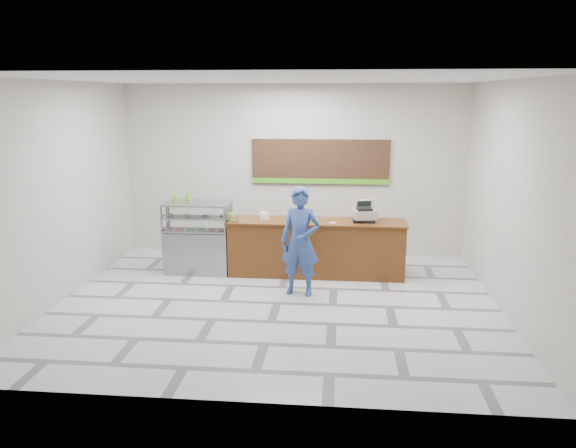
# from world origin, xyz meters

# --- Properties ---
(floor) EXTENTS (7.00, 7.00, 0.00)m
(floor) POSITION_xyz_m (0.00, 0.00, 0.00)
(floor) COLOR #BCBCC1
(floor) RESTS_ON ground
(back_wall) EXTENTS (7.00, 0.00, 7.00)m
(back_wall) POSITION_xyz_m (0.00, 3.00, 1.75)
(back_wall) COLOR #BBB7AC
(back_wall) RESTS_ON floor
(ceiling) EXTENTS (7.00, 7.00, 0.00)m
(ceiling) POSITION_xyz_m (0.00, 0.00, 3.50)
(ceiling) COLOR silver
(ceiling) RESTS_ON back_wall
(sales_counter) EXTENTS (3.26, 0.76, 1.03)m
(sales_counter) POSITION_xyz_m (0.55, 1.55, 0.52)
(sales_counter) COLOR #5D2E10
(sales_counter) RESTS_ON floor
(display_case) EXTENTS (1.22, 0.72, 1.33)m
(display_case) POSITION_xyz_m (-1.67, 1.55, 0.68)
(display_case) COLOR gray
(display_case) RESTS_ON floor
(menu_board) EXTENTS (2.80, 0.06, 0.90)m
(menu_board) POSITION_xyz_m (0.55, 2.96, 1.93)
(menu_board) COLOR black
(menu_board) RESTS_ON back_wall
(cash_register) EXTENTS (0.47, 0.48, 0.37)m
(cash_register) POSITION_xyz_m (1.41, 1.59, 1.17)
(cash_register) COLOR black
(cash_register) RESTS_ON sales_counter
(card_terminal) EXTENTS (0.11, 0.16, 0.04)m
(card_terminal) POSITION_xyz_m (1.55, 1.47, 1.05)
(card_terminal) COLOR black
(card_terminal) RESTS_ON sales_counter
(serving_tray) EXTENTS (0.35, 0.26, 0.02)m
(serving_tray) POSITION_xyz_m (0.40, 1.58, 1.04)
(serving_tray) COLOR #73CD17
(serving_tray) RESTS_ON sales_counter
(napkin_box) EXTENTS (0.16, 0.16, 0.12)m
(napkin_box) POSITION_xyz_m (-0.42, 1.61, 1.09)
(napkin_box) COLOR white
(napkin_box) RESTS_ON sales_counter
(straw_cup) EXTENTS (0.08, 0.08, 0.12)m
(straw_cup) POSITION_xyz_m (-0.94, 1.54, 1.09)
(straw_cup) COLOR silver
(straw_cup) RESTS_ON sales_counter
(promo_box) EXTENTS (0.18, 0.14, 0.15)m
(promo_box) POSITION_xyz_m (-0.95, 1.34, 1.11)
(promo_box) COLOR #48A91B
(promo_box) RESTS_ON sales_counter
(donut_decal) EXTENTS (0.15, 0.15, 0.00)m
(donut_decal) POSITION_xyz_m (0.85, 1.40, 1.03)
(donut_decal) COLOR pink
(donut_decal) RESTS_ON sales_counter
(green_cup_left) EXTENTS (0.08, 0.08, 0.13)m
(green_cup_left) POSITION_xyz_m (-2.10, 1.63, 1.39)
(green_cup_left) COLOR #48A91B
(green_cup_left) RESTS_ON display_case
(green_cup_right) EXTENTS (0.08, 0.08, 0.12)m
(green_cup_right) POSITION_xyz_m (-1.91, 1.80, 1.39)
(green_cup_right) COLOR #48A91B
(green_cup_right) RESTS_ON display_case
(customer) EXTENTS (0.73, 0.54, 1.82)m
(customer) POSITION_xyz_m (0.33, 0.49, 0.91)
(customer) COLOR #2D4789
(customer) RESTS_ON floor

